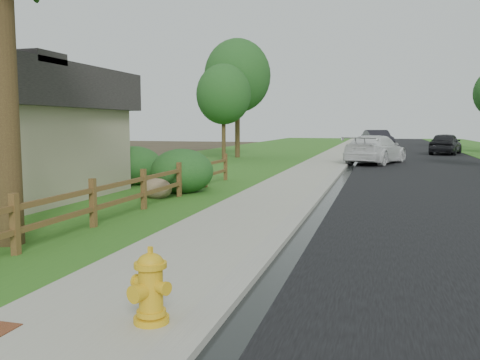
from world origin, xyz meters
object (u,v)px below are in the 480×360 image
(white_suv, at_px, (375,149))
(dark_car_mid, at_px, (446,143))
(ranch_fence, at_px, (121,194))
(fire_hydrant, at_px, (150,288))

(white_suv, xyz_separation_m, dark_car_mid, (5.00, 10.98, -0.00))
(ranch_fence, xyz_separation_m, white_suv, (5.60, 19.26, 0.21))
(white_suv, height_order, dark_car_mid, white_suv)
(fire_hydrant, distance_m, white_suv, 25.13)
(dark_car_mid, bearing_deg, fire_hydrant, 93.54)
(ranch_fence, bearing_deg, dark_car_mid, 70.69)
(white_suv, bearing_deg, ranch_fence, 91.63)
(fire_hydrant, bearing_deg, ranch_fence, 121.16)
(ranch_fence, bearing_deg, fire_hydrant, -58.84)
(ranch_fence, distance_m, fire_hydrant, 6.76)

